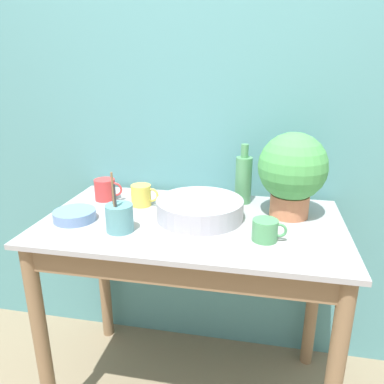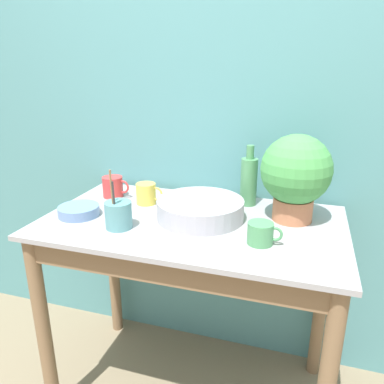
{
  "view_description": "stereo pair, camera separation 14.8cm",
  "coord_description": "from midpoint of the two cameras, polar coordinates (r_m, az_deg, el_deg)",
  "views": [
    {
      "loc": [
        0.27,
        -1.03,
        1.49
      ],
      "look_at": [
        0.0,
        0.35,
        1.01
      ],
      "focal_mm": 35.0,
      "sensor_mm": 36.0,
      "label": 1
    },
    {
      "loc": [
        0.42,
        -0.99,
        1.49
      ],
      "look_at": [
        0.0,
        0.35,
        1.01
      ],
      "focal_mm": 35.0,
      "sensor_mm": 36.0,
      "label": 2
    }
  ],
  "objects": [
    {
      "name": "wall_back",
      "position": [
        1.82,
        0.14,
        9.74
      ],
      "size": [
        6.0,
        0.05,
        2.4
      ],
      "color": "teal",
      "rests_on": "ground_plane"
    },
    {
      "name": "mug_red",
      "position": [
        1.8,
        -15.38,
        0.33
      ],
      "size": [
        0.13,
        0.1,
        0.1
      ],
      "color": "#C63838",
      "rests_on": "counter_table"
    },
    {
      "name": "counter_table",
      "position": [
        1.59,
        -2.9,
        -10.92
      ],
      "size": [
        1.21,
        0.7,
        0.89
      ],
      "color": "#846647",
      "rests_on": "ground_plane"
    },
    {
      "name": "bottle_tall",
      "position": [
        1.69,
        5.37,
        1.99
      ],
      "size": [
        0.07,
        0.07,
        0.27
      ],
      "color": "#4C8C59",
      "rests_on": "counter_table"
    },
    {
      "name": "bowl_small_blue",
      "position": [
        1.61,
        -20.0,
        -3.41
      ],
      "size": [
        0.17,
        0.17,
        0.04
      ],
      "color": "#6684B2",
      "rests_on": "counter_table"
    },
    {
      "name": "mug_green",
      "position": [
        1.35,
        8.07,
        -5.84
      ],
      "size": [
        0.12,
        0.09,
        0.08
      ],
      "color": "#4C935B",
      "rests_on": "counter_table"
    },
    {
      "name": "potted_plant",
      "position": [
        1.54,
        12.41,
        3.15
      ],
      "size": [
        0.28,
        0.28,
        0.35
      ],
      "color": "#B7704C",
      "rests_on": "counter_table"
    },
    {
      "name": "utensil_cup",
      "position": [
        1.45,
        -13.91,
        -3.85
      ],
      "size": [
        0.1,
        0.1,
        0.24
      ],
      "color": "#569399",
      "rests_on": "counter_table"
    },
    {
      "name": "mug_yellow",
      "position": [
        1.69,
        -10.18,
        -0.54
      ],
      "size": [
        0.12,
        0.09,
        0.09
      ],
      "color": "#E5CC4C",
      "rests_on": "counter_table"
    },
    {
      "name": "bowl_wash_large",
      "position": [
        1.53,
        -1.58,
        -2.64
      ],
      "size": [
        0.36,
        0.36,
        0.08
      ],
      "color": "#A8A8B2",
      "rests_on": "counter_table"
    }
  ]
}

